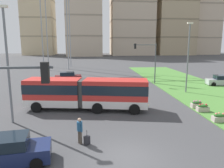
% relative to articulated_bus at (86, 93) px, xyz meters
% --- Properties ---
extents(ground_plane, '(260.00, 260.00, 0.00)m').
position_rel_articulated_bus_xyz_m(ground_plane, '(2.52, -9.42, -1.65)').
color(ground_plane, '#424244').
extents(articulated_bus, '(12.05, 4.42, 3.00)m').
position_rel_articulated_bus_xyz_m(articulated_bus, '(0.00, 0.00, 0.00)').
color(articulated_bus, red).
rests_on(articulated_bus, ground).
extents(car_maroon_sedan, '(4.59, 2.47, 1.58)m').
position_rel_articulated_bus_xyz_m(car_maroon_sedan, '(-3.52, 16.47, -0.90)').
color(car_maroon_sedan, maroon).
rests_on(car_maroon_sedan, ground).
extents(car_silver_hatch, '(4.63, 2.58, 1.58)m').
position_rel_articulated_bus_xyz_m(car_silver_hatch, '(20.33, 10.30, -0.90)').
color(car_silver_hatch, '#B7BABF').
rests_on(car_silver_hatch, ground).
extents(car_navy_sedan, '(4.60, 2.49, 1.58)m').
position_rel_articulated_bus_xyz_m(car_navy_sedan, '(-4.02, -9.53, -0.90)').
color(car_navy_sedan, '#19234C').
rests_on(car_navy_sedan, ground).
extents(pedestrian_crossing, '(0.37, 0.50, 1.74)m').
position_rel_articulated_bus_xyz_m(pedestrian_crossing, '(-0.28, -7.43, -0.65)').
color(pedestrian_crossing, '#4C4238').
rests_on(pedestrian_crossing, ground).
extents(rolling_suitcase, '(0.43, 0.40, 0.97)m').
position_rel_articulated_bus_xyz_m(rolling_suitcase, '(0.17, -7.63, -1.34)').
color(rolling_suitcase, '#232328').
rests_on(rolling_suitcase, ground).
extents(flower_planter_1, '(1.10, 0.56, 0.74)m').
position_rel_articulated_bus_xyz_m(flower_planter_1, '(10.89, -4.62, -1.23)').
color(flower_planter_1, '#B7AD9E').
rests_on(flower_planter_1, grass_median).
extents(flower_planter_2, '(1.10, 0.56, 0.74)m').
position_rel_articulated_bus_xyz_m(flower_planter_2, '(10.89, -1.92, -1.23)').
color(flower_planter_2, '#B7AD9E').
rests_on(flower_planter_2, grass_median).
extents(flower_planter_3, '(1.10, 0.56, 0.74)m').
position_rel_articulated_bus_xyz_m(flower_planter_3, '(10.89, -0.72, -1.23)').
color(flower_planter_3, '#B7AD9E').
rests_on(flower_planter_3, grass_median).
extents(traffic_light_far_right, '(3.64, 0.28, 6.34)m').
position_rel_articulated_bus_xyz_m(traffic_light_far_right, '(9.37, 12.58, 2.66)').
color(traffic_light_far_right, '#474C51').
rests_on(traffic_light_far_right, ground).
extents(streetlight_left, '(0.70, 0.28, 9.21)m').
position_rel_articulated_bus_xyz_m(streetlight_left, '(-5.98, -3.07, 3.39)').
color(streetlight_left, slate).
rests_on(streetlight_left, ground).
extents(streetlight_median, '(0.70, 0.28, 8.94)m').
position_rel_articulated_bus_xyz_m(streetlight_median, '(12.79, 6.11, 3.26)').
color(streetlight_median, slate).
rests_on(streetlight_median, ground).
extents(apartment_tower_west, '(16.18, 14.90, 37.79)m').
position_rel_articulated_bus_xyz_m(apartment_tower_west, '(-27.48, 104.02, 17.26)').
color(apartment_tower_west, beige).
rests_on(apartment_tower_west, ground).
extents(apartment_tower_westcentre, '(17.40, 18.48, 46.98)m').
position_rel_articulated_bus_xyz_m(apartment_tower_westcentre, '(-2.76, 92.73, 21.86)').
color(apartment_tower_westcentre, '#C6B299').
rests_on(apartment_tower_westcentre, ground).
extents(apartment_tower_centre, '(22.13, 18.17, 52.02)m').
position_rel_articulated_bus_xyz_m(apartment_tower_centre, '(22.10, 97.79, 24.38)').
color(apartment_tower_centre, '#C6B299').
rests_on(apartment_tower_centre, ground).
extents(apartment_tower_eastcentre, '(19.81, 19.85, 45.30)m').
position_rel_articulated_bus_xyz_m(apartment_tower_eastcentre, '(45.73, 99.70, 21.02)').
color(apartment_tower_eastcentre, tan).
rests_on(apartment_tower_eastcentre, ground).
extents(apartment_tower_east, '(20.34, 19.35, 53.62)m').
position_rel_articulated_bus_xyz_m(apartment_tower_east, '(61.44, 103.72, 25.18)').
color(apartment_tower_east, '#C6B299').
rests_on(apartment_tower_east, ground).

